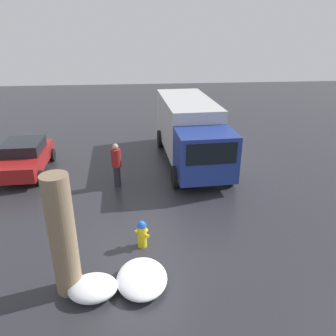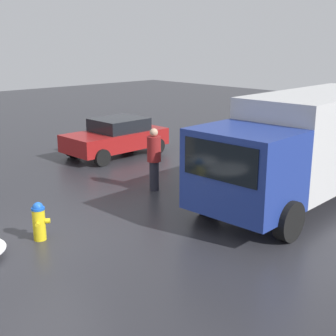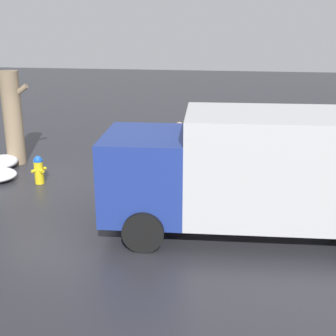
# 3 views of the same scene
# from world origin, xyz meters

# --- Properties ---
(ground_plane) EXTENTS (60.00, 60.00, 0.00)m
(ground_plane) POSITION_xyz_m (0.00, 0.00, 0.00)
(ground_plane) COLOR #28282D
(fire_hydrant) EXTENTS (0.40, 0.43, 0.86)m
(fire_hydrant) POSITION_xyz_m (0.00, -0.00, 0.44)
(fire_hydrant) COLOR yellow
(fire_hydrant) RESTS_ON ground_plane
(tree_trunk) EXTENTS (0.94, 0.62, 3.11)m
(tree_trunk) POSITION_xyz_m (-1.55, 1.83, 1.57)
(tree_trunk) COLOR #7F6B51
(tree_trunk) RESTS_ON ground_plane
(delivery_truck) EXTENTS (7.44, 2.81, 2.83)m
(delivery_truck) POSITION_xyz_m (6.62, -2.46, 1.56)
(delivery_truck) COLOR navy
(delivery_truck) RESTS_ON ground_plane
(pedestrian) EXTENTS (0.39, 0.39, 1.81)m
(pedestrian) POSITION_xyz_m (4.12, 0.89, 0.99)
(pedestrian) COLOR #23232D
(pedestrian) RESTS_ON ground_plane
(parked_car) EXTENTS (3.86, 2.07, 1.39)m
(parked_car) POSITION_xyz_m (5.92, 5.02, 0.72)
(parked_car) COLOR maroon
(parked_car) RESTS_ON ground_plane
(snow_pile_by_hydrant) EXTENTS (0.99, 1.19, 0.41)m
(snow_pile_by_hydrant) POSITION_xyz_m (-1.80, 1.24, 0.20)
(snow_pile_by_hydrant) COLOR white
(snow_pile_by_hydrant) RESTS_ON ground_plane
(snow_pile_curbside) EXTENTS (1.56, 1.27, 0.36)m
(snow_pile_curbside) POSITION_xyz_m (-1.57, 0.05, 0.18)
(snow_pile_curbside) COLOR white
(snow_pile_curbside) RESTS_ON ground_plane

